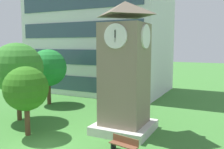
% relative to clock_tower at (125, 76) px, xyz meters
% --- Properties ---
extents(ground_plane, '(160.00, 160.00, 0.00)m').
position_rel_clock_tower_xyz_m(ground_plane, '(-3.01, -4.60, -4.07)').
color(ground_plane, '#3D7A33').
extents(clock_tower, '(3.94, 3.94, 9.21)m').
position_rel_clock_tower_xyz_m(clock_tower, '(0.00, 0.00, 0.00)').
color(clock_tower, gray).
rests_on(clock_tower, ground).
extents(park_bench, '(1.86, 0.81, 0.88)m').
position_rel_clock_tower_xyz_m(park_bench, '(1.37, -3.21, -3.61)').
color(park_bench, brown).
rests_on(park_bench, ground).
extents(tree_by_building, '(3.04, 3.04, 4.80)m').
position_rel_clock_tower_xyz_m(tree_by_building, '(-5.71, -3.71, -0.81)').
color(tree_by_building, '#513823').
rests_on(tree_by_building, ground).
extents(tree_streetside, '(3.86, 3.86, 5.80)m').
position_rel_clock_tower_xyz_m(tree_streetside, '(-10.43, 3.95, -0.22)').
color(tree_streetside, '#513823').
rests_on(tree_streetside, ground).
extents(tree_near_tower, '(4.18, 4.18, 6.42)m').
position_rel_clock_tower_xyz_m(tree_near_tower, '(-8.91, -1.46, 0.24)').
color(tree_near_tower, '#513823').
rests_on(tree_near_tower, ground).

